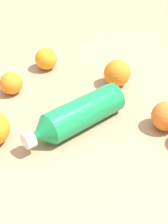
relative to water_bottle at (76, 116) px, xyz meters
The scene contains 6 objects.
ground_plane 0.04m from the water_bottle, 150.07° to the right, with size 2.40×2.40×0.00m, color #9E7F60.
water_bottle is the anchor object (origin of this frame).
orange_1 0.25m from the water_bottle, 68.69° to the left, with size 0.07×0.07×0.07m, color orange.
orange_3 0.32m from the water_bottle, 37.39° to the left, with size 0.07×0.07×0.07m, color orange.
orange_4 0.23m from the water_bottle, 12.13° to the right, with size 0.08×0.08×0.08m, color orange.
orange_5 0.22m from the water_bottle, 71.51° to the right, with size 0.07×0.07×0.07m, color orange.
Camera 1 is at (-0.53, -0.19, 0.51)m, focal length 48.44 mm.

